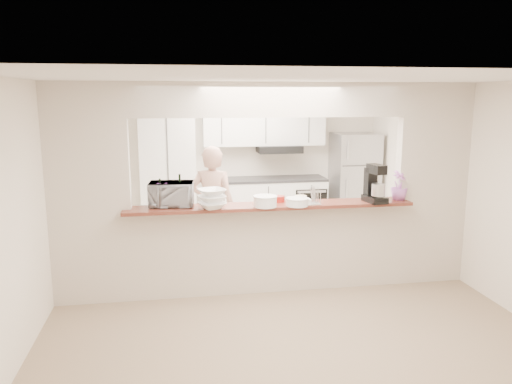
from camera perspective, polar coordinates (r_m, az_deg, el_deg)
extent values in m
plane|color=gray|center=(6.24, 1.54, -11.13)|extent=(6.00, 6.00, 0.00)
cube|color=silver|center=(7.67, -0.71, -6.80)|extent=(5.00, 2.90, 0.01)
cube|color=beige|center=(5.85, -18.51, -0.41)|extent=(0.90, 0.15, 2.50)
cube|color=beige|center=(6.59, 19.37, 0.77)|extent=(0.90, 0.15, 2.50)
cube|color=beige|center=(5.78, 1.66, 10.50)|extent=(3.20, 0.15, 0.40)
cube|color=beige|center=(6.06, 1.57, -6.52)|extent=(3.20, 0.15, 1.05)
cube|color=brown|center=(5.87, 1.69, -1.59)|extent=(3.40, 0.38, 0.04)
cube|color=silver|center=(8.47, -9.99, 1.99)|extent=(0.90, 0.60, 2.10)
cube|color=silver|center=(8.73, 1.04, -1.59)|extent=(2.10, 0.60, 0.90)
cube|color=#2B2C2E|center=(8.64, 1.05, 1.45)|extent=(2.10, 0.62, 0.04)
cube|color=silver|center=(8.65, 0.92, 7.84)|extent=(2.10, 0.35, 0.75)
cube|color=black|center=(8.64, 2.67, 4.92)|extent=(0.75, 0.45, 0.12)
cube|color=black|center=(8.60, 6.34, -1.51)|extent=(0.55, 0.02, 0.55)
cube|color=#A7A7AC|center=(9.03, 11.14, 1.21)|extent=(0.75, 0.70, 1.70)
imported|color=#E077C8|center=(5.83, -11.13, -0.21)|extent=(0.29, 0.26, 0.29)
cylinder|color=black|center=(5.83, -10.89, -0.46)|extent=(0.06, 0.06, 0.24)
cylinder|color=black|center=(5.80, -10.94, 1.10)|extent=(0.02, 0.02, 0.08)
cylinder|color=black|center=(5.85, -8.67, -0.20)|extent=(0.07, 0.07, 0.27)
cylinder|color=black|center=(5.82, -8.72, 1.58)|extent=(0.03, 0.03, 0.09)
imported|color=#A3A3A8|center=(5.83, -9.66, -0.24)|extent=(0.53, 0.38, 0.28)
imported|color=white|center=(5.64, -5.06, -0.81)|extent=(0.39, 0.39, 0.22)
cylinder|color=white|center=(5.73, 1.06, -1.10)|extent=(0.27, 0.27, 0.12)
cylinder|color=white|center=(5.71, 1.06, -0.48)|extent=(0.28, 0.28, 0.01)
cylinder|color=white|center=(5.79, 4.72, -1.18)|extent=(0.25, 0.25, 0.08)
cylinder|color=white|center=(5.78, 4.73, -0.73)|extent=(0.26, 0.26, 0.01)
cylinder|color=maroon|center=(6.01, 2.61, -0.78)|extent=(0.15, 0.15, 0.07)
cylinder|color=beige|center=(6.07, 5.15, -0.70)|extent=(0.14, 0.14, 0.06)
cube|color=silver|center=(5.88, 6.19, -1.37)|extent=(0.24, 0.15, 0.01)
cube|color=white|center=(5.87, 6.20, -1.03)|extent=(0.10, 0.10, 0.06)
cube|color=black|center=(6.13, 13.41, -0.79)|extent=(0.24, 0.33, 0.08)
cube|color=black|center=(6.19, 12.96, 1.23)|extent=(0.15, 0.13, 0.33)
cube|color=black|center=(6.06, 13.62, 2.57)|extent=(0.17, 0.28, 0.11)
cylinder|color=#B7B7BC|center=(6.05, 13.79, 0.25)|extent=(0.15, 0.15, 0.14)
imported|color=#C369C4|center=(6.33, 16.06, 0.75)|extent=(0.26, 0.26, 0.36)
imported|color=tan|center=(6.86, -4.97, -1.77)|extent=(0.71, 0.58, 1.68)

